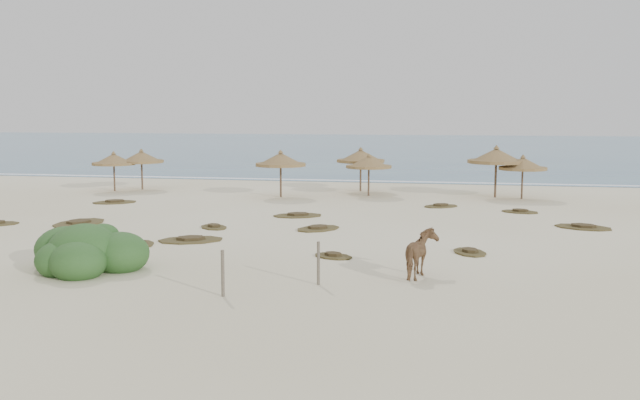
# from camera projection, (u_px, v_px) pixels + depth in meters

# --- Properties ---
(ground) EXTENTS (160.00, 160.00, 0.00)m
(ground) POSITION_uv_depth(u_px,v_px,m) (232.00, 250.00, 25.55)
(ground) COLOR beige
(ground) RESTS_ON ground
(ocean) EXTENTS (200.00, 100.00, 0.01)m
(ocean) POSITION_uv_depth(u_px,v_px,m) (401.00, 147.00, 98.59)
(ocean) COLOR #2C5986
(ocean) RESTS_ON ground
(foam_line) EXTENTS (70.00, 0.60, 0.01)m
(foam_line) POSITION_uv_depth(u_px,v_px,m) (346.00, 181.00, 50.87)
(foam_line) COLOR white
(foam_line) RESTS_ON ground
(palapa_0) EXTENTS (3.51, 3.51, 2.50)m
(palapa_0) POSITION_uv_depth(u_px,v_px,m) (114.00, 160.00, 44.19)
(palapa_0) COLOR brown
(palapa_0) RESTS_ON ground
(palapa_1) EXTENTS (3.45, 3.45, 2.61)m
(palapa_1) POSITION_uv_depth(u_px,v_px,m) (141.00, 158.00, 45.09)
(palapa_1) COLOR brown
(palapa_1) RESTS_ON ground
(palapa_2) EXTENTS (3.45, 3.45, 2.76)m
(palapa_2) POSITION_uv_depth(u_px,v_px,m) (281.00, 160.00, 41.06)
(palapa_2) COLOR brown
(palapa_2) RESTS_ON ground
(palapa_3) EXTENTS (3.92, 3.92, 2.77)m
(palapa_3) POSITION_uv_depth(u_px,v_px,m) (361.00, 157.00, 44.02)
(palapa_3) COLOR brown
(palapa_3) RESTS_ON ground
(palapa_4) EXTENTS (3.53, 3.53, 2.51)m
(palapa_4) POSITION_uv_depth(u_px,v_px,m) (369.00, 163.00, 41.69)
(palapa_4) COLOR brown
(palapa_4) RESTS_ON ground
(palapa_5) EXTENTS (3.93, 3.93, 3.04)m
(palapa_5) POSITION_uv_depth(u_px,v_px,m) (496.00, 157.00, 40.83)
(palapa_5) COLOR brown
(palapa_5) RESTS_ON ground
(palapa_6) EXTENTS (3.56, 3.56, 2.54)m
(palapa_6) POSITION_uv_depth(u_px,v_px,m) (523.00, 164.00, 40.21)
(palapa_6) COLOR brown
(palapa_6) RESTS_ON ground
(horse) EXTENTS (1.05, 1.81, 1.44)m
(horse) POSITION_uv_depth(u_px,v_px,m) (421.00, 254.00, 21.22)
(horse) COLOR olive
(horse) RESTS_ON ground
(fence_post_near) EXTENTS (0.11, 0.11, 1.27)m
(fence_post_near) POSITION_uv_depth(u_px,v_px,m) (223.00, 273.00, 19.10)
(fence_post_near) COLOR #6F6553
(fence_post_near) RESTS_ON ground
(fence_post_far) EXTENTS (0.12, 0.12, 1.26)m
(fence_post_far) POSITION_uv_depth(u_px,v_px,m) (318.00, 263.00, 20.39)
(fence_post_far) COLOR #6F6553
(fence_post_far) RESTS_ON ground
(bush) EXTENTS (3.81, 3.35, 1.70)m
(bush) POSITION_uv_depth(u_px,v_px,m) (86.00, 253.00, 22.27)
(bush) COLOR #36622A
(bush) RESTS_ON ground
(scrub_1) EXTENTS (2.12, 3.00, 0.16)m
(scrub_1) POSITION_uv_depth(u_px,v_px,m) (79.00, 223.00, 31.49)
(scrub_1) COLOR #4E4322
(scrub_1) RESTS_ON ground
(scrub_2) EXTENTS (1.79, 1.88, 0.16)m
(scrub_2) POSITION_uv_depth(u_px,v_px,m) (214.00, 227.00, 30.40)
(scrub_2) COLOR #4E4322
(scrub_2) RESTS_ON ground
(scrub_3) EXTENTS (2.36, 2.53, 0.16)m
(scrub_3) POSITION_uv_depth(u_px,v_px,m) (318.00, 228.00, 30.02)
(scrub_3) COLOR #4E4322
(scrub_3) RESTS_ON ground
(scrub_4) EXTENTS (1.55, 1.90, 0.16)m
(scrub_4) POSITION_uv_depth(u_px,v_px,m) (470.00, 252.00, 24.99)
(scrub_4) COLOR #4E4322
(scrub_4) RESTS_ON ground
(scrub_5) EXTENTS (2.79, 2.33, 0.16)m
(scrub_5) POSITION_uv_depth(u_px,v_px,m) (583.00, 227.00, 30.36)
(scrub_5) COLOR #4E4322
(scrub_5) RESTS_ON ground
(scrub_6) EXTENTS (2.77, 2.46, 0.16)m
(scrub_6) POSITION_uv_depth(u_px,v_px,m) (115.00, 202.00, 38.70)
(scrub_6) COLOR #4E4322
(scrub_6) RESTS_ON ground
(scrub_7) EXTENTS (2.27, 2.11, 0.16)m
(scrub_7) POSITION_uv_depth(u_px,v_px,m) (441.00, 206.00, 37.09)
(scrub_7) COLOR #4E4322
(scrub_7) RESTS_ON ground
(scrub_9) EXTENTS (2.94, 2.51, 0.16)m
(scrub_9) POSITION_uv_depth(u_px,v_px,m) (191.00, 239.00, 27.37)
(scrub_9) COLOR #4E4322
(scrub_9) RESTS_ON ground
(scrub_10) EXTENTS (2.06, 1.65, 0.16)m
(scrub_10) POSITION_uv_depth(u_px,v_px,m) (520.00, 211.00, 35.03)
(scrub_10) COLOR #4E4322
(scrub_10) RESTS_ON ground
(scrub_11) EXTENTS (1.61, 2.03, 0.16)m
(scrub_11) POSITION_uv_depth(u_px,v_px,m) (138.00, 244.00, 26.44)
(scrub_11) COLOR #4E4322
(scrub_11) RESTS_ON ground
(scrub_12) EXTENTS (1.71, 1.48, 0.16)m
(scrub_12) POSITION_uv_depth(u_px,v_px,m) (333.00, 256.00, 24.31)
(scrub_12) COLOR #4E4322
(scrub_12) RESTS_ON ground
(scrub_13) EXTENTS (2.75, 2.30, 0.16)m
(scrub_13) POSITION_uv_depth(u_px,v_px,m) (298.00, 215.00, 33.77)
(scrub_13) COLOR #4E4322
(scrub_13) RESTS_ON ground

